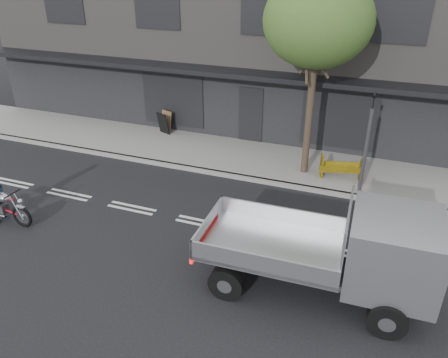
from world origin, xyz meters
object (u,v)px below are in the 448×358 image
Objects in this scene: construction_barrier at (340,171)px; motorcycle at (2,205)px; traffic_light_pole at (366,150)px; sandwich_board at (163,123)px; flatbed_ute at (369,251)px; street_tree at (318,21)px.

motorcycle is at bearing -147.07° from construction_barrier.
sandwich_board is (-8.45, 2.34, -1.04)m from traffic_light_pole.
motorcycle is 10.29m from flatbed_ute.
construction_barrier is at bearing 144.15° from traffic_light_pole.
motorcycle is 10.75m from construction_barrier.
traffic_light_pole is 1.66× the size of motorcycle.
motorcycle is 7.78m from sandwich_board.
sandwich_board is (-7.74, 1.83, 0.06)m from construction_barrier.
construction_barrier is at bearing 33.97° from motorcycle.
sandwich_board reaches higher than motorcycle.
street_tree is 1.28× the size of flatbed_ute.
traffic_light_pole is 1.41m from construction_barrier.
construction_barrier is 1.54× the size of sandwich_board.
traffic_light_pole is 2.44× the size of construction_barrier.
flatbed_ute is at bearing -66.77° from street_tree.
traffic_light_pole reaches higher than construction_barrier.
flatbed_ute reaches higher than motorcycle.
motorcycle is at bearing -151.30° from traffic_light_pole.
traffic_light_pole is 8.83m from sandwich_board.
sandwich_board is (-6.45, 1.49, -4.66)m from street_tree.
construction_barrier is (-1.23, 5.52, -0.82)m from flatbed_ute.
street_tree reaches higher than flatbed_ute.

